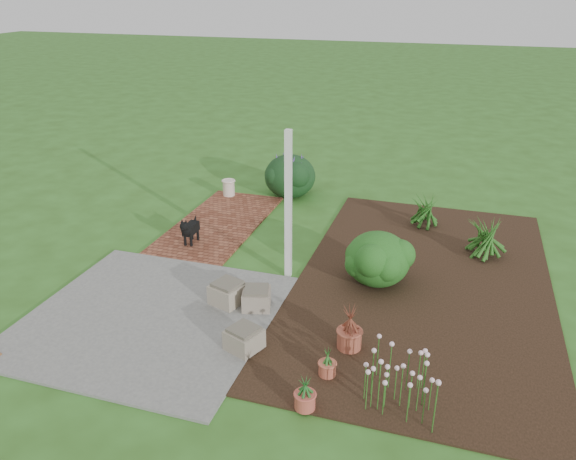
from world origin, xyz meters
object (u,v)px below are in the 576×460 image
(black_dog, at_px, (190,229))
(evergreen_shrub, at_px, (378,258))
(stone_trough_near, at_px, (244,339))
(cream_ceramic_urn, at_px, (229,188))

(black_dog, height_order, evergreen_shrub, evergreen_shrub)
(stone_trough_near, distance_m, cream_ceramic_urn, 5.92)
(evergreen_shrub, bearing_deg, black_dog, 173.85)
(stone_trough_near, xyz_separation_m, black_dog, (-2.17, 2.74, 0.17))
(black_dog, xyz_separation_m, cream_ceramic_urn, (-0.34, 2.62, -0.13))
(stone_trough_near, distance_m, black_dog, 3.50)
(cream_ceramic_urn, relative_size, evergreen_shrub, 0.34)
(stone_trough_near, xyz_separation_m, evergreen_shrub, (1.38, 2.36, 0.30))
(cream_ceramic_urn, height_order, evergreen_shrub, evergreen_shrub)
(evergreen_shrub, bearing_deg, cream_ceramic_urn, 142.35)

